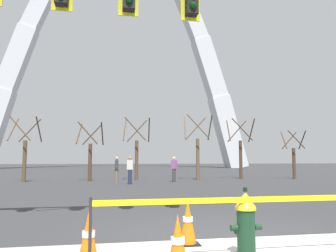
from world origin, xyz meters
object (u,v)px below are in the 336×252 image
(traffic_cone_by_hydrant, at_px, (88,238))
(traffic_cone_mid_sidewalk, at_px, (188,223))
(traffic_cone_curb_edge, at_px, (178,245))
(fire_hydrant, at_px, (246,224))
(traffic_signal_gantry, at_px, (40,12))
(pedestrian_walking_right, at_px, (117,169))
(pedestrian_standing_center, at_px, (130,170))
(monument_arch, at_px, (118,54))
(pedestrian_walking_left, at_px, (174,169))

(traffic_cone_by_hydrant, distance_m, traffic_cone_mid_sidewalk, 1.78)
(traffic_cone_by_hydrant, relative_size, traffic_cone_curb_edge, 1.00)
(fire_hydrant, bearing_deg, traffic_signal_gantry, 144.97)
(traffic_cone_curb_edge, bearing_deg, pedestrian_walking_right, 90.49)
(traffic_cone_by_hydrant, relative_size, traffic_signal_gantry, 0.09)
(traffic_cone_mid_sidewalk, height_order, pedestrian_standing_center, pedestrian_standing_center)
(traffic_cone_by_hydrant, distance_m, traffic_signal_gantry, 4.83)
(traffic_signal_gantry, distance_m, monument_arch, 53.39)
(fire_hydrant, bearing_deg, traffic_cone_mid_sidewalk, 126.70)
(traffic_cone_by_hydrant, bearing_deg, fire_hydrant, -0.13)
(monument_arch, bearing_deg, traffic_signal_gantry, -93.83)
(traffic_cone_mid_sidewalk, bearing_deg, traffic_cone_by_hydrant, -151.17)
(monument_arch, relative_size, pedestrian_standing_center, 28.87)
(traffic_cone_mid_sidewalk, relative_size, pedestrian_walking_right, 0.46)
(traffic_cone_by_hydrant, bearing_deg, pedestrian_walking_right, 86.71)
(fire_hydrant, xyz_separation_m, monument_arch, (0.04, 53.44, 19.14))
(traffic_cone_mid_sidewalk, distance_m, monument_arch, 55.99)
(traffic_cone_curb_edge, height_order, pedestrian_walking_right, pedestrian_walking_right)
(monument_arch, relative_size, pedestrian_walking_left, 28.87)
(traffic_cone_by_hydrant, relative_size, traffic_cone_mid_sidewalk, 1.00)
(traffic_cone_mid_sidewalk, relative_size, pedestrian_standing_center, 0.46)
(traffic_cone_by_hydrant, relative_size, pedestrian_standing_center, 0.46)
(fire_hydrant, relative_size, traffic_signal_gantry, 0.13)
(pedestrian_walking_left, bearing_deg, traffic_cone_curb_edge, -101.43)
(traffic_cone_curb_edge, height_order, traffic_signal_gantry, traffic_signal_gantry)
(traffic_signal_gantry, bearing_deg, pedestrian_standing_center, 77.42)
(monument_arch, bearing_deg, fire_hydrant, -90.04)
(traffic_cone_by_hydrant, bearing_deg, traffic_cone_mid_sidewalk, 28.83)
(traffic_cone_by_hydrant, height_order, pedestrian_walking_right, pedestrian_walking_right)
(pedestrian_walking_right, bearing_deg, pedestrian_standing_center, -61.37)
(pedestrian_walking_right, bearing_deg, traffic_cone_by_hydrant, -93.29)
(traffic_cone_curb_edge, relative_size, traffic_signal_gantry, 0.09)
(traffic_cone_curb_edge, xyz_separation_m, traffic_signal_gantry, (-2.26, 2.93, 4.05))
(pedestrian_walking_left, relative_size, pedestrian_standing_center, 1.00)
(traffic_cone_mid_sidewalk, relative_size, traffic_cone_curb_edge, 1.00)
(fire_hydrant, distance_m, traffic_cone_curb_edge, 1.26)
(fire_hydrant, distance_m, traffic_cone_mid_sidewalk, 1.08)
(traffic_cone_by_hydrant, distance_m, pedestrian_walking_left, 17.23)
(traffic_cone_curb_edge, bearing_deg, monument_arch, 88.77)
(traffic_cone_by_hydrant, distance_m, traffic_cone_curb_edge, 1.22)
(traffic_cone_by_hydrant, relative_size, pedestrian_walking_left, 0.46)
(traffic_signal_gantry, bearing_deg, fire_hydrant, -35.03)
(monument_arch, xyz_separation_m, pedestrian_walking_right, (-1.31, -37.08, -18.79))
(pedestrian_standing_center, bearing_deg, fire_hydrant, -87.91)
(traffic_cone_mid_sidewalk, distance_m, pedestrian_standing_center, 14.19)
(traffic_cone_mid_sidewalk, relative_size, pedestrian_walking_left, 0.46)
(traffic_signal_gantry, height_order, monument_arch, monument_arch)
(traffic_cone_mid_sidewalk, height_order, monument_arch, monument_arch)
(traffic_cone_by_hydrant, xyz_separation_m, traffic_signal_gantry, (-1.17, 2.36, 4.05))
(traffic_cone_by_hydrant, distance_m, pedestrian_standing_center, 15.13)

